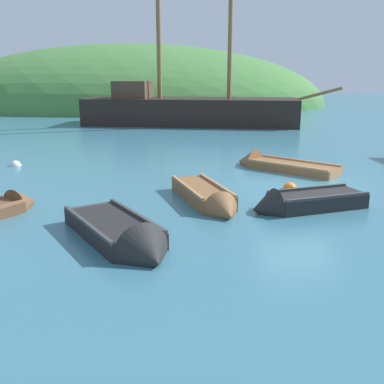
# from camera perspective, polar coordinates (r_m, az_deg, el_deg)

# --- Properties ---
(ground_plane) EXTENTS (120.00, 120.00, 0.00)m
(ground_plane) POSITION_cam_1_polar(r_m,az_deg,el_deg) (14.16, 13.66, 0.91)
(ground_plane) COLOR teal
(shore_hill) EXTENTS (40.57, 26.45, 12.54)m
(shore_hill) POSITION_cam_1_polar(r_m,az_deg,el_deg) (48.69, -7.50, 10.92)
(shore_hill) COLOR #477F3D
(shore_hill) RESTS_ON ground
(sailing_ship) EXTENTS (16.61, 6.54, 13.50)m
(sailing_ship) POSITION_cam_1_polar(r_m,az_deg,el_deg) (30.05, -0.46, 9.86)
(sailing_ship) COLOR black
(sailing_ship) RESTS_ON ground
(rowboat_outer_right) EXTENTS (3.52, 3.48, 1.07)m
(rowboat_outer_right) POSITION_cam_1_polar(r_m,az_deg,el_deg) (16.34, 10.64, 3.22)
(rowboat_outer_right) COLOR brown
(rowboat_outer_right) RESTS_ON ground
(rowboat_center) EXTENTS (1.71, 3.48, 0.90)m
(rowboat_center) POSITION_cam_1_polar(r_m,az_deg,el_deg) (11.72, 2.05, -0.95)
(rowboat_center) COLOR brown
(rowboat_center) RESTS_ON ground
(rowboat_outer_left) EXTENTS (3.18, 1.72, 0.95)m
(rowboat_outer_left) POSITION_cam_1_polar(r_m,az_deg,el_deg) (11.59, 13.85, -1.53)
(rowboat_outer_left) COLOR black
(rowboat_outer_left) RESTS_ON ground
(rowboat_portside) EXTENTS (2.65, 3.55, 1.14)m
(rowboat_portside) POSITION_cam_1_polar(r_m,az_deg,el_deg) (9.12, -8.69, -5.90)
(rowboat_portside) COLOR black
(rowboat_portside) RESTS_ON ground
(buoy_orange) EXTENTS (0.42, 0.42, 0.42)m
(buoy_orange) POSITION_cam_1_polar(r_m,az_deg,el_deg) (13.57, 12.38, 0.38)
(buoy_orange) COLOR orange
(buoy_orange) RESTS_ON ground
(buoy_white) EXTENTS (0.40, 0.40, 0.40)m
(buoy_white) POSITION_cam_1_polar(r_m,az_deg,el_deg) (17.83, -21.58, 3.13)
(buoy_white) COLOR white
(buoy_white) RESTS_ON ground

